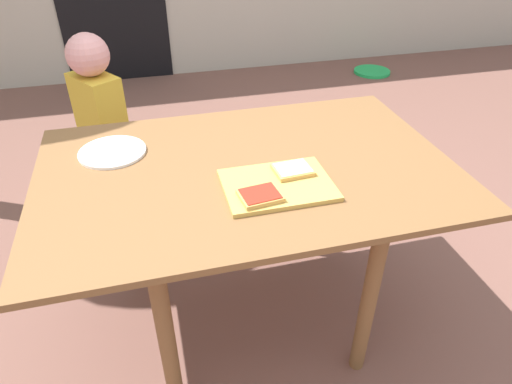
# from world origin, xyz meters

# --- Properties ---
(ground_plane) EXTENTS (16.00, 16.00, 0.00)m
(ground_plane) POSITION_xyz_m (0.00, 0.00, 0.00)
(ground_plane) COLOR brown
(dining_table) EXTENTS (1.36, 0.89, 0.73)m
(dining_table) POSITION_xyz_m (0.00, 0.00, 0.63)
(dining_table) COLOR brown
(dining_table) RESTS_ON ground
(cutting_board) EXTENTS (0.33, 0.25, 0.01)m
(cutting_board) POSITION_xyz_m (0.06, -0.14, 0.73)
(cutting_board) COLOR tan
(cutting_board) RESTS_ON dining_table
(pizza_slice_near_left) EXTENTS (0.13, 0.11, 0.02)m
(pizza_slice_near_left) POSITION_xyz_m (-0.01, -0.21, 0.75)
(pizza_slice_near_left) COLOR tan
(pizza_slice_near_left) RESTS_ON cutting_board
(pizza_slice_far_right) EXTENTS (0.13, 0.11, 0.02)m
(pizza_slice_far_right) POSITION_xyz_m (0.13, -0.09, 0.75)
(pizza_slice_far_right) COLOR tan
(pizza_slice_far_right) RESTS_ON cutting_board
(plate_white_left) EXTENTS (0.23, 0.23, 0.01)m
(plate_white_left) POSITION_xyz_m (-0.43, 0.20, 0.73)
(plate_white_left) COLOR white
(plate_white_left) RESTS_ON dining_table
(child_left) EXTENTS (0.25, 0.28, 0.99)m
(child_left) POSITION_xyz_m (-0.51, 0.79, 0.58)
(child_left) COLOR #482656
(child_left) RESTS_ON ground
(garden_hose_coil) EXTENTS (0.34, 0.34, 0.03)m
(garden_hose_coil) POSITION_xyz_m (1.83, 2.55, 0.01)
(garden_hose_coil) COLOR #23BD5A
(garden_hose_coil) RESTS_ON ground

